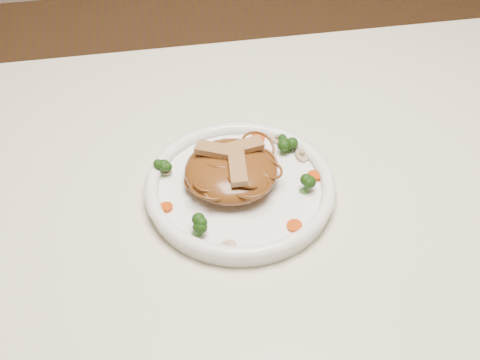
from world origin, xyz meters
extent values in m
cube|color=beige|center=(0.00, 0.00, 0.73)|extent=(1.20, 0.80, 0.04)
cylinder|color=brown|center=(0.54, 0.34, 0.35)|extent=(0.06, 0.06, 0.71)
cylinder|color=white|center=(-0.06, 0.02, 0.76)|extent=(0.33, 0.33, 0.02)
ellipsoid|color=brown|center=(-0.07, 0.03, 0.79)|extent=(0.16, 0.16, 0.04)
cube|color=#AA7F50|center=(-0.05, 0.05, 0.81)|extent=(0.06, 0.03, 0.01)
cube|color=#AA7F50|center=(-0.08, 0.04, 0.81)|extent=(0.07, 0.05, 0.01)
cube|color=#AA7F50|center=(-0.06, 0.01, 0.81)|extent=(0.03, 0.07, 0.01)
cylinder|color=#C33E07|center=(-0.02, 0.11, 0.77)|extent=(0.03, 0.03, 0.00)
cylinder|color=#C33E07|center=(-0.16, -0.01, 0.77)|extent=(0.02, 0.02, 0.00)
cylinder|color=#C33E07|center=(0.05, 0.02, 0.77)|extent=(0.03, 0.03, 0.00)
cylinder|color=#C33E07|center=(-0.09, 0.09, 0.77)|extent=(0.02, 0.02, 0.00)
cylinder|color=#C33E07|center=(0.00, -0.07, 0.77)|extent=(0.02, 0.02, 0.00)
cylinder|color=tan|center=(-0.10, -0.09, 0.77)|extent=(0.04, 0.04, 0.01)
cylinder|color=tan|center=(0.04, 0.06, 0.77)|extent=(0.03, 0.03, 0.01)
cylinder|color=tan|center=(-0.16, 0.07, 0.77)|extent=(0.04, 0.04, 0.01)
cylinder|color=tan|center=(0.01, 0.10, 0.77)|extent=(0.03, 0.03, 0.01)
camera|label=1|loc=(-0.17, -0.62, 1.41)|focal=50.12mm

